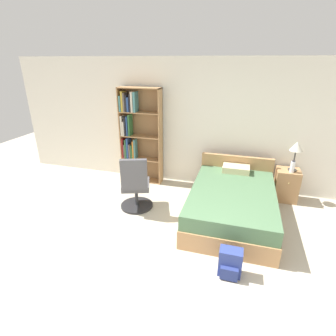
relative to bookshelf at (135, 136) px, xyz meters
name	(u,v)px	position (x,y,z in m)	size (l,w,h in m)	color
ground_plane	(172,306)	(1.65, -3.00, -1.02)	(14.00, 14.00, 0.00)	#BCB29E
wall_back	(215,126)	(1.65, 0.23, 0.28)	(9.00, 0.06, 2.60)	silver
bookshelf	(135,136)	(0.00, 0.00, 0.00)	(0.89, 0.27, 2.03)	#AD7F51
bed	(232,202)	(2.15, -0.97, -0.74)	(1.38, 2.08, 0.79)	#AD7F51
office_chair	(136,187)	(0.48, -1.21, -0.57)	(0.62, 0.68, 1.04)	#232326
nightstand	(286,185)	(3.11, -0.05, -0.71)	(0.42, 0.42, 0.62)	#AD7F51
table_lamp	(297,148)	(3.17, -0.05, 0.04)	(0.23, 0.23, 0.56)	#333333
water_bottle	(293,167)	(3.14, -0.15, -0.29)	(0.08, 0.08, 0.23)	silver
backpack_blue	(230,263)	(2.23, -2.34, -0.84)	(0.29, 0.24, 0.37)	navy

